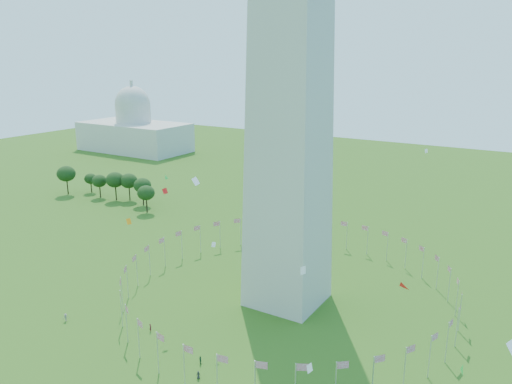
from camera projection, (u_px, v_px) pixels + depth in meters
flag_ring at (287, 284)px, 123.88m from camera, size 80.24×80.24×9.00m
capitol_building at (133, 115)px, 316.56m from camera, size 70.00×35.00×46.00m
kites_aloft at (289, 265)px, 94.27m from camera, size 106.11×69.80×36.24m
tree_line_west at (111, 187)px, 210.01m from camera, size 55.80×15.83×12.49m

